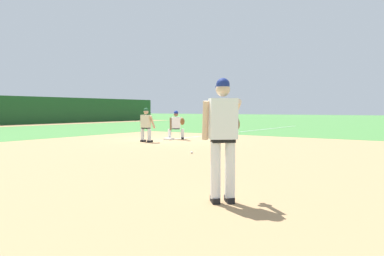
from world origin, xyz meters
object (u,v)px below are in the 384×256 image
(baseball, at_px, (192,153))
(pitcher, at_px, (224,132))
(baserunner, at_px, (146,124))
(first_base_bag, at_px, (169,139))
(first_baseman, at_px, (176,124))

(baseball, bearing_deg, pitcher, -141.16)
(pitcher, xyz_separation_m, baserunner, (7.12, 7.81, -0.27))
(first_base_bag, relative_size, baseball, 5.14)
(first_base_bag, distance_m, first_baseman, 0.81)
(baseball, xyz_separation_m, pitcher, (-4.81, -3.88, 1.02))
(baserunner, bearing_deg, first_baseman, -6.48)
(first_base_bag, distance_m, baserunner, 1.64)
(first_baseman, bearing_deg, baserunner, 173.52)
(baseball, bearing_deg, baserunner, 59.65)
(first_base_bag, bearing_deg, first_baseman, -19.04)
(first_base_bag, relative_size, pitcher, 0.20)
(baseball, height_order, first_baseman, first_baseman)
(first_baseman, bearing_deg, baseball, -138.26)
(first_base_bag, height_order, first_baseman, first_baseman)
(first_base_bag, xyz_separation_m, pitcher, (-8.57, -7.74, 1.01))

